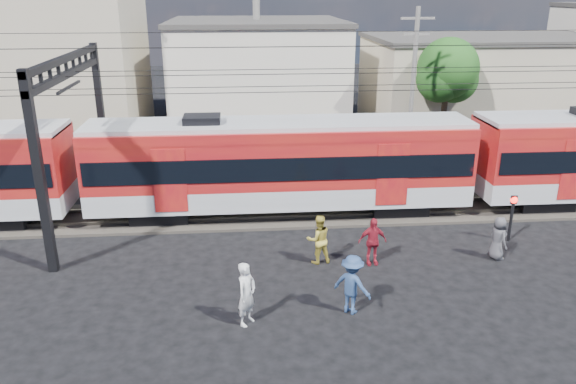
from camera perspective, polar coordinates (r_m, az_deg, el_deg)
The scene contains 17 objects.
ground at distance 17.75m, azimuth 6.70°, elevation -11.90°, with size 120.00×120.00×0.00m, color black.
track_bed at distance 24.78m, azimuth 3.13°, elevation -2.06°, with size 70.00×3.40×0.12m, color #2D2823.
rail_near at distance 24.05m, azimuth 3.38°, elevation -2.46°, with size 70.00×0.12×0.12m, color #59544C.
rail_far at distance 25.43m, azimuth 2.90°, elevation -1.18°, with size 70.00×0.12×0.12m, color #59544C.
commuter_train at distance 23.85m, azimuth -0.29°, elevation 3.05°, with size 50.30×3.08×4.17m.
catenary at distance 23.75m, azimuth -18.04°, elevation 8.80°, with size 70.00×9.30×7.52m.
building_west at distance 41.37m, azimuth -24.72°, elevation 11.67°, with size 14.28×10.20×9.30m.
building_midwest at distance 42.15m, azimuth -3.13°, elevation 12.16°, with size 12.24×12.24×7.30m.
building_mideast at distance 42.88m, azimuth 19.32°, elevation 10.55°, with size 16.32×10.20×6.30m.
utility_pole_mid at distance 31.53m, azimuth 12.56°, elevation 10.72°, with size 1.80×0.24×8.50m.
tree_near at distance 35.44m, azimuth 16.14°, elevation 11.60°, with size 3.82×3.64×6.72m.
pedestrian_a at distance 16.60m, azimuth -4.24°, elevation -10.28°, with size 0.72×0.47×1.96m, color silver.
pedestrian_b at distance 20.13m, azimuth 3.12°, elevation -4.81°, with size 0.88×0.69×1.82m, color gold.
pedestrian_c at distance 17.22m, azimuth 6.52°, elevation -9.32°, with size 1.22×0.70×1.89m, color navy.
pedestrian_d at distance 20.23m, azimuth 8.56°, elevation -4.98°, with size 1.03×0.43×1.76m, color maroon.
pedestrian_e at distance 21.80m, azimuth 20.58°, elevation -4.41°, with size 0.79×0.52×1.62m, color #454448.
crossing_signal at distance 23.28m, azimuth 21.84°, elevation -1.69°, with size 0.28×0.28×1.90m.
Camera 1 is at (-3.29, -14.75, 9.32)m, focal length 35.00 mm.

